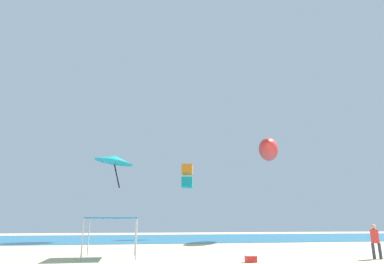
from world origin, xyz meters
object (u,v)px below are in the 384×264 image
Objects in this scene: person_near_tent at (375,239)px; cooler_box at (251,259)px; kite_box_orange at (187,176)px; kite_inflatable_red at (268,150)px; canopy_tent at (112,220)px; kite_delta_teal at (114,159)px.

person_near_tent is 7.61m from cooler_box.
person_near_tent is 0.61× the size of kite_box_orange.
kite_inflatable_red is (2.18, 18.84, 9.33)m from person_near_tent.
kite_box_orange is at bearing -51.58° from person_near_tent.
canopy_tent is at bearing 11.28° from person_near_tent.
cooler_box is 0.19× the size of kite_box_orange.
canopy_tent is at bearing 10.55° from kite_delta_teal.
person_near_tent is 0.23× the size of kite_inflatable_red.
canopy_tent is 0.36× the size of kite_inflatable_red.
kite_box_orange is (9.24, 3.98, -1.21)m from kite_delta_teal.
kite_inflatable_red is (9.73, 19.03, 10.26)m from cooler_box.
kite_inflatable_red is 1.59× the size of kite_delta_teal.
canopy_tent is at bearing 83.06° from kite_box_orange.
kite_delta_teal reaches higher than cooler_box.
kite_delta_teal is (-18.08, 2.32, -1.32)m from kite_inflatable_red.
person_near_tent is at bearing -162.50° from kite_inflatable_red.
person_near_tent is at bearing 1.44° from cooler_box.
kite_delta_teal is at bearing 36.82° from kite_box_orange.
person_near_tent is 0.37× the size of kite_delta_teal.
kite_delta_teal is 1.65× the size of kite_box_orange.
kite_inflatable_red is at bearing -73.01° from person_near_tent.
kite_inflatable_red is at bearing 89.83° from kite_delta_teal.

